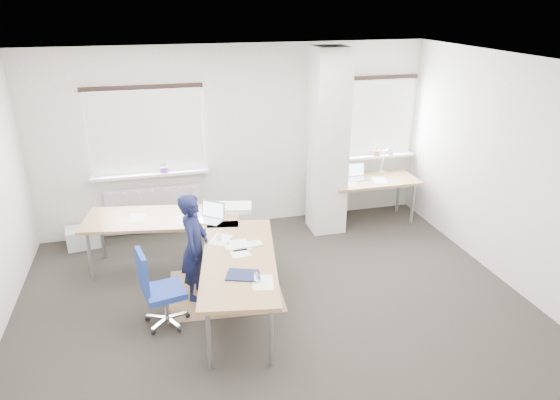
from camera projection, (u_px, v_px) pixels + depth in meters
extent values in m
plane|color=#282320|center=(276.00, 308.00, 5.89)|extent=(6.00, 6.00, 0.00)
cube|color=beige|center=(236.00, 139.00, 7.60)|extent=(6.00, 0.04, 2.80)
cube|color=beige|center=(373.00, 342.00, 3.12)|extent=(6.00, 0.04, 2.80)
cube|color=beige|center=(514.00, 175.00, 6.06)|extent=(0.04, 5.00, 2.80)
cube|color=white|center=(275.00, 64.00, 4.83)|extent=(6.00, 5.00, 0.04)
cube|color=beige|center=(328.00, 143.00, 7.41)|extent=(0.50, 0.50, 2.78)
cube|color=white|center=(146.00, 132.00, 7.19)|extent=(1.60, 0.04, 1.20)
cube|color=silver|center=(147.00, 133.00, 7.16)|extent=(1.60, 0.02, 1.20)
cube|color=white|center=(151.00, 174.00, 7.36)|extent=(1.70, 0.20, 0.04)
cube|color=white|center=(376.00, 118.00, 8.03)|extent=(1.20, 0.04, 1.20)
cube|color=silver|center=(377.00, 118.00, 8.00)|extent=(1.20, 0.02, 1.20)
cube|color=white|center=(375.00, 156.00, 8.21)|extent=(1.30, 0.20, 0.04)
cube|color=white|center=(154.00, 206.00, 7.58)|extent=(1.40, 0.10, 0.60)
cylinder|color=#68397E|center=(164.00, 169.00, 7.37)|extent=(0.12, 0.12, 0.08)
imported|color=#316D2B|center=(164.00, 167.00, 7.35)|extent=(0.09, 0.06, 0.17)
cylinder|color=#954C39|center=(376.00, 153.00, 8.16)|extent=(0.12, 0.12, 0.08)
imported|color=#316D2B|center=(376.00, 150.00, 8.15)|extent=(0.09, 0.07, 0.17)
cube|color=#977352|center=(225.00, 290.00, 6.23)|extent=(1.47, 1.28, 0.01)
cube|color=white|center=(84.00, 237.00, 7.30)|extent=(0.52, 0.40, 0.29)
cube|color=#966440|center=(162.00, 218.00, 6.55)|extent=(2.11, 1.14, 0.04)
cube|color=#966440|center=(239.00, 260.00, 5.52)|extent=(1.14, 2.11, 0.04)
cylinder|color=#939499|center=(90.00, 256.00, 6.35)|extent=(0.05, 0.05, 0.69)
cylinder|color=#939499|center=(102.00, 235.00, 6.90)|extent=(0.05, 0.05, 0.69)
cylinder|color=#939499|center=(232.00, 231.00, 7.03)|extent=(0.05, 0.05, 0.69)
cylinder|color=#939499|center=(209.00, 339.00, 4.80)|extent=(0.05, 0.05, 0.69)
cylinder|color=#939499|center=(271.00, 336.00, 4.85)|extent=(0.05, 0.05, 0.69)
cylinder|color=#939499|center=(262.00, 250.00, 6.51)|extent=(0.05, 0.05, 0.69)
cube|color=#B7B7BC|center=(209.00, 221.00, 6.41)|extent=(0.40, 0.38, 0.01)
cube|color=#B7B7BC|center=(213.00, 209.00, 6.46)|extent=(0.29, 0.23, 0.22)
cube|color=silver|center=(213.00, 209.00, 6.46)|extent=(0.25, 0.20, 0.19)
cube|color=white|center=(243.00, 246.00, 5.76)|extent=(0.45, 0.17, 0.02)
cube|color=#161B3E|center=(242.00, 275.00, 5.16)|extent=(0.38, 0.34, 0.01)
cube|color=white|center=(235.00, 208.00, 6.74)|extent=(0.51, 0.41, 0.07)
imported|color=white|center=(219.00, 238.00, 5.90)|extent=(0.08, 0.08, 0.07)
cylinder|color=silver|center=(257.00, 277.00, 5.03)|extent=(0.07, 0.07, 0.10)
cube|color=#966440|center=(373.00, 180.00, 7.91)|extent=(1.40, 0.71, 0.04)
cylinder|color=#939499|center=(342.00, 211.00, 7.68)|extent=(0.05, 0.05, 0.69)
cylinder|color=#939499|center=(413.00, 204.00, 7.96)|extent=(0.05, 0.05, 0.69)
cylinder|color=#939499|center=(331.00, 199.00, 8.13)|extent=(0.05, 0.05, 0.69)
cylinder|color=#939499|center=(398.00, 193.00, 8.41)|extent=(0.05, 0.05, 0.69)
cube|color=#B7B7BC|center=(357.00, 179.00, 7.90)|extent=(0.33, 0.23, 0.01)
cube|color=#B7B7BC|center=(355.00, 170.00, 7.96)|extent=(0.33, 0.04, 0.22)
cube|color=silver|center=(355.00, 170.00, 7.96)|extent=(0.29, 0.03, 0.19)
cylinder|color=white|center=(382.00, 172.00, 8.18)|extent=(0.10, 0.10, 0.02)
cylinder|color=white|center=(383.00, 161.00, 8.10)|extent=(0.02, 0.16, 0.38)
cylinder|color=white|center=(387.00, 150.00, 7.91)|extent=(0.02, 0.29, 0.13)
cone|color=white|center=(391.00, 154.00, 7.80)|extent=(0.14, 0.16, 0.17)
cube|color=navy|center=(164.00, 292.00, 5.45)|extent=(0.49, 0.49, 0.07)
cube|color=navy|center=(142.00, 272.00, 5.25)|extent=(0.13, 0.36, 0.45)
cylinder|color=silver|center=(166.00, 305.00, 5.52)|extent=(0.05, 0.05, 0.31)
cylinder|color=black|center=(188.00, 316.00, 5.69)|extent=(0.06, 0.04, 0.05)
cylinder|color=black|center=(169.00, 309.00, 5.81)|extent=(0.03, 0.06, 0.05)
cylinder|color=black|center=(148.00, 319.00, 5.63)|extent=(0.06, 0.05, 0.05)
cylinder|color=black|center=(153.00, 332.00, 5.41)|extent=(0.06, 0.06, 0.05)
cylinder|color=black|center=(179.00, 330.00, 5.44)|extent=(0.05, 0.06, 0.05)
imported|color=black|center=(195.00, 247.00, 5.89)|extent=(0.46, 0.56, 1.33)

